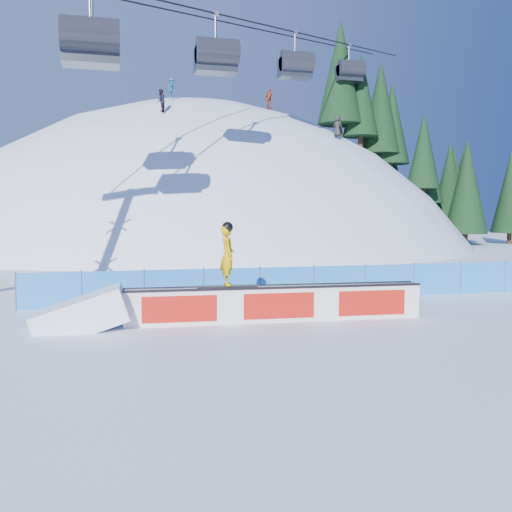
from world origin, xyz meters
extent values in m
plane|color=white|center=(0.00, 0.00, 0.00)|extent=(160.00, 160.00, 0.00)
sphere|color=white|center=(0.00, 42.00, -18.00)|extent=(64.00, 64.00, 64.00)
cylinder|color=#311F13|center=(15.43, 39.35, 10.51)|extent=(0.50, 0.50, 1.40)
cone|color=black|center=(15.43, 39.35, 15.13)|extent=(3.54, 3.54, 8.04)
cylinder|color=#311F13|center=(15.68, 44.11, 10.42)|extent=(0.50, 0.50, 1.40)
cone|color=black|center=(15.68, 44.11, 15.04)|extent=(3.54, 3.54, 8.04)
cylinder|color=#311F13|center=(16.65, 45.52, 9.70)|extent=(0.50, 0.50, 1.40)
cone|color=black|center=(16.65, 45.52, 15.29)|extent=(4.39, 4.39, 9.98)
cylinder|color=#311F13|center=(20.08, 44.77, 7.36)|extent=(0.50, 0.50, 1.40)
cone|color=black|center=(20.08, 44.77, 11.55)|extent=(3.15, 3.15, 7.16)
cylinder|color=#311F13|center=(20.04, 39.22, 7.39)|extent=(0.50, 0.50, 1.40)
cone|color=black|center=(20.04, 39.22, 11.83)|extent=(3.38, 3.38, 7.67)
cylinder|color=#311F13|center=(21.74, 38.85, 5.87)|extent=(0.50, 0.50, 1.40)
cone|color=black|center=(21.74, 38.85, 10.49)|extent=(3.54, 3.54, 8.04)
cylinder|color=#311F13|center=(23.07, 39.29, 4.61)|extent=(0.50, 0.50, 1.40)
cone|color=black|center=(23.07, 39.29, 8.58)|extent=(2.97, 2.97, 6.74)
cylinder|color=#311F13|center=(26.79, 42.12, 0.60)|extent=(0.50, 0.50, 1.40)
cone|color=black|center=(26.79, 42.12, 4.83)|extent=(3.19, 3.19, 7.26)
cylinder|color=#311F13|center=(27.81, 38.09, 0.60)|extent=(0.50, 0.50, 1.40)
cone|color=black|center=(27.81, 38.09, 5.95)|extent=(4.18, 4.18, 9.50)
cylinder|color=#311F13|center=(29.82, 39.19, 0.60)|extent=(0.50, 0.50, 1.40)
cone|color=black|center=(29.82, 39.19, 4.90)|extent=(3.26, 3.26, 7.40)
cylinder|color=#311F13|center=(29.61, 37.70, 0.60)|extent=(0.50, 0.50, 1.40)
cone|color=black|center=(29.61, 37.70, 4.79)|extent=(3.16, 3.16, 7.17)
cylinder|color=#311F13|center=(33.47, 43.14, 0.60)|extent=(0.50, 0.50, 1.40)
cone|color=black|center=(33.47, 43.14, 5.88)|extent=(4.11, 4.11, 9.35)
cylinder|color=#311F13|center=(34.82, 41.97, 0.60)|extent=(0.50, 0.50, 1.40)
cone|color=black|center=(34.82, 41.97, 5.98)|extent=(4.20, 4.20, 9.55)
cube|color=blue|center=(0.00, 4.50, 0.60)|extent=(22.00, 0.03, 1.20)
cylinder|color=#3A446A|center=(-11.00, 4.50, 0.65)|extent=(0.05, 0.05, 1.30)
cylinder|color=#3A446A|center=(-9.00, 4.50, 0.65)|extent=(0.05, 0.05, 1.30)
cylinder|color=#3A446A|center=(-7.00, 4.50, 0.65)|extent=(0.05, 0.05, 1.30)
cylinder|color=#3A446A|center=(-5.00, 4.50, 0.65)|extent=(0.05, 0.05, 1.30)
cylinder|color=#3A446A|center=(-3.00, 4.50, 0.65)|extent=(0.05, 0.05, 1.30)
cylinder|color=#3A446A|center=(-1.00, 4.50, 0.65)|extent=(0.05, 0.05, 1.30)
cylinder|color=#3A446A|center=(1.00, 4.50, 0.65)|extent=(0.05, 0.05, 1.30)
cylinder|color=#3A446A|center=(3.00, 4.50, 0.65)|extent=(0.05, 0.05, 1.30)
cylinder|color=#3A446A|center=(5.00, 4.50, 0.65)|extent=(0.05, 0.05, 1.30)
cylinder|color=#3A446A|center=(7.00, 4.50, 0.65)|extent=(0.05, 0.05, 1.30)
cylinder|color=#23232A|center=(-8.75, 10.55, 10.52)|extent=(2.40, 1.50, 1.50)
cylinder|color=#23232A|center=(-2.00, 17.93, 12.36)|extent=(2.40, 1.50, 1.50)
cylinder|color=#23232A|center=(5.50, 26.13, 14.40)|extent=(2.40, 1.50, 1.50)
cylinder|color=#23232A|center=(13.75, 35.15, 16.64)|extent=(2.40, 1.50, 1.50)
cube|color=white|center=(-3.48, 0.76, 0.48)|extent=(8.58, 0.93, 0.96)
cube|color=gray|center=(-3.48, 0.76, 0.98)|extent=(8.50, 0.95, 0.04)
cube|color=black|center=(-3.50, 0.47, 1.00)|extent=(8.56, 0.43, 0.06)
cube|color=black|center=(-3.47, 1.04, 1.00)|extent=(8.56, 0.43, 0.06)
cube|color=red|center=(-3.50, 0.48, 0.48)|extent=(8.13, 0.39, 0.72)
cube|color=red|center=(-3.47, 1.03, 0.48)|extent=(8.13, 0.39, 0.72)
cube|color=black|center=(-4.90, 0.82, 1.04)|extent=(1.75, 0.39, 0.03)
imported|color=#D3A100|center=(-4.90, 0.82, 1.90)|extent=(0.43, 0.63, 1.68)
sphere|color=black|center=(-4.90, 0.82, 2.69)|extent=(0.31, 0.31, 0.31)
imported|color=black|center=(-4.31, 28.62, 11.57)|extent=(0.88, 0.98, 1.65)
imported|color=#A73717|center=(5.13, 32.42, 12.92)|extent=(0.87, 1.03, 1.65)
imported|color=#1A5C9F|center=(-2.86, 34.48, 13.80)|extent=(1.17, 1.21, 1.65)
imported|color=black|center=(9.81, 28.73, 10.24)|extent=(0.93, 0.95, 1.65)
camera|label=1|loc=(-8.04, -14.73, 3.00)|focal=40.00mm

